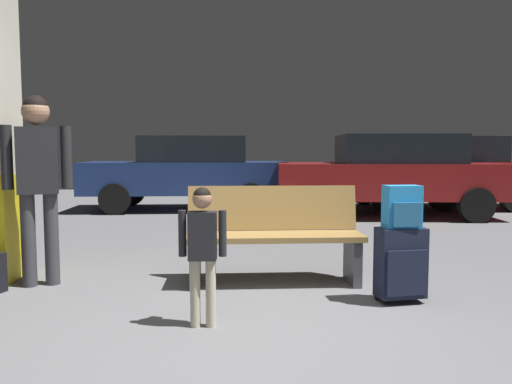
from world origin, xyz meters
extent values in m
cube|color=slate|center=(0.00, 4.00, -0.05)|extent=(18.00, 18.00, 0.10)
cube|color=#9E7A42|center=(0.39, 1.32, 0.44)|extent=(1.62, 0.52, 0.05)
cube|color=#9E7A42|center=(0.40, 1.57, 0.68)|extent=(1.60, 0.19, 0.42)
cube|color=#4C4C51|center=(-0.33, 1.36, 0.21)|extent=(0.10, 0.40, 0.41)
cube|color=#4C4C51|center=(1.11, 1.28, 0.21)|extent=(0.10, 0.40, 0.41)
cube|color=#191E33|center=(1.32, 0.69, 0.32)|extent=(0.40, 0.23, 0.56)
cube|color=#191E33|center=(1.33, 0.57, 0.26)|extent=(0.34, 0.05, 0.36)
cube|color=#A5A5AA|center=(1.31, 0.76, 0.59)|extent=(0.14, 0.04, 0.02)
cylinder|color=black|center=(1.15, 0.76, 0.02)|extent=(0.02, 0.05, 0.04)
cylinder|color=black|center=(1.47, 0.78, 0.02)|extent=(0.02, 0.05, 0.04)
cube|color=#268CD8|center=(1.32, 0.69, 0.77)|extent=(0.29, 0.17, 0.34)
cube|color=#23608E|center=(1.32, 0.59, 0.72)|extent=(0.23, 0.04, 0.19)
cylinder|color=black|center=(1.32, 0.69, 0.93)|extent=(0.06, 0.03, 0.02)
cylinder|color=beige|center=(-0.21, 0.28, 0.24)|extent=(0.07, 0.07, 0.47)
cylinder|color=beige|center=(-0.31, 0.29, 0.24)|extent=(0.07, 0.07, 0.47)
cube|color=#232328|center=(-0.26, 0.29, 0.64)|extent=(0.20, 0.13, 0.33)
cylinder|color=#232328|center=(-0.12, 0.27, 0.65)|extent=(0.05, 0.05, 0.32)
cylinder|color=#232328|center=(-0.40, 0.30, 0.65)|extent=(0.05, 0.05, 0.32)
sphere|color=#A87A5B|center=(-0.26, 0.29, 0.89)|extent=(0.13, 0.13, 0.13)
sphere|color=black|center=(-0.26, 0.29, 0.91)|extent=(0.12, 0.12, 0.12)
cylinder|color=white|center=(-0.32, 0.39, 0.65)|extent=(0.06, 0.06, 0.10)
cylinder|color=red|center=(-0.32, 0.39, 0.73)|extent=(0.01, 0.01, 0.06)
cylinder|color=#38383D|center=(-1.63, 1.54, 0.42)|extent=(0.13, 0.13, 0.83)
cylinder|color=#38383D|center=(-1.81, 1.49, 0.42)|extent=(0.13, 0.13, 0.83)
cube|color=#232326|center=(-1.72, 1.51, 1.13)|extent=(0.38, 0.28, 0.59)
cylinder|color=#232326|center=(-1.48, 1.58, 1.16)|extent=(0.10, 0.10, 0.56)
cylinder|color=#232326|center=(-1.95, 1.45, 1.16)|extent=(0.10, 0.10, 0.56)
sphere|color=#A87A5B|center=(-1.72, 1.51, 1.56)|extent=(0.24, 0.24, 0.24)
sphere|color=black|center=(-1.72, 1.51, 1.60)|extent=(0.22, 0.22, 0.22)
cube|color=navy|center=(-0.60, 7.30, 0.67)|extent=(4.17, 1.88, 0.64)
cube|color=black|center=(-0.45, 7.29, 1.25)|extent=(2.17, 1.63, 0.52)
cylinder|color=black|center=(-1.93, 6.55, 0.30)|extent=(0.61, 0.23, 0.60)
cylinder|color=black|center=(-1.86, 8.15, 0.30)|extent=(0.61, 0.23, 0.60)
cylinder|color=black|center=(0.66, 6.44, 0.30)|extent=(0.61, 0.23, 0.60)
cylinder|color=black|center=(0.73, 8.04, 0.30)|extent=(0.61, 0.23, 0.60)
cube|color=maroon|center=(3.17, 5.79, 0.67)|extent=(4.29, 2.23, 0.64)
cube|color=black|center=(3.32, 5.77, 1.25)|extent=(2.29, 1.80, 0.52)
cylinder|color=black|center=(1.78, 5.17, 0.30)|extent=(0.62, 0.28, 0.60)
cylinder|color=black|center=(1.99, 6.75, 0.30)|extent=(0.62, 0.28, 0.60)
cylinder|color=black|center=(4.35, 4.82, 0.30)|extent=(0.62, 0.28, 0.60)
cylinder|color=black|center=(4.57, 6.41, 0.30)|extent=(0.62, 0.28, 0.60)
cube|color=maroon|center=(4.63, 6.94, 0.67)|extent=(4.16, 1.84, 0.64)
cube|color=black|center=(4.78, 6.93, 1.25)|extent=(2.15, 1.61, 0.52)
cylinder|color=black|center=(3.31, 6.18, 0.30)|extent=(0.61, 0.22, 0.60)
cylinder|color=black|center=(3.36, 7.78, 0.30)|extent=(0.61, 0.22, 0.60)
cylinder|color=black|center=(5.96, 7.69, 0.30)|extent=(0.61, 0.22, 0.60)
camera|label=1|loc=(-0.25, -3.08, 1.22)|focal=34.74mm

